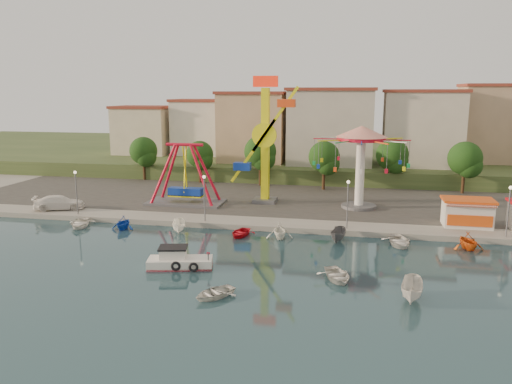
% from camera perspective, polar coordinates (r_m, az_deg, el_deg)
% --- Properties ---
extents(ground, '(200.00, 200.00, 0.00)m').
position_cam_1_polar(ground, '(43.69, -0.81, -8.85)').
color(ground, '#162D3D').
rests_on(ground, ground).
extents(quay_deck, '(200.00, 100.00, 0.60)m').
position_cam_1_polar(quay_deck, '(103.48, 6.55, 3.10)').
color(quay_deck, '#9E998E').
rests_on(quay_deck, ground).
extents(asphalt_pad, '(90.00, 28.00, 0.01)m').
position_cam_1_polar(asphalt_pad, '(72.06, 4.29, -0.25)').
color(asphalt_pad, '#4C4944').
rests_on(asphalt_pad, quay_deck).
extents(hill_terrace, '(200.00, 60.00, 3.00)m').
position_cam_1_polar(hill_terrace, '(108.26, 6.80, 4.10)').
color(hill_terrace, '#384C26').
rests_on(hill_terrace, ground).
extents(pirate_ship_ride, '(10.00, 5.00, 8.00)m').
position_cam_1_polar(pirate_ship_ride, '(65.89, -8.09, 1.92)').
color(pirate_ship_ride, '#59595E').
rests_on(pirate_ship_ride, quay_deck).
extents(kamikaze_tower, '(6.05, 3.10, 16.50)m').
position_cam_1_polar(kamikaze_tower, '(65.16, 1.30, 5.58)').
color(kamikaze_tower, '#59595E').
rests_on(kamikaze_tower, quay_deck).
extents(wave_swinger, '(11.60, 11.60, 10.40)m').
position_cam_1_polar(wave_swinger, '(63.59, 11.91, 4.91)').
color(wave_swinger, '#59595E').
rests_on(wave_swinger, quay_deck).
extents(booth_left, '(5.40, 3.78, 3.08)m').
position_cam_1_polar(booth_left, '(59.23, 23.00, -2.16)').
color(booth_left, white).
rests_on(booth_left, quay_deck).
extents(lamp_post_0, '(0.14, 0.14, 5.00)m').
position_cam_1_polar(lamp_post_0, '(63.50, -19.82, -0.19)').
color(lamp_post_0, '#59595E').
rests_on(lamp_post_0, quay_deck).
extents(lamp_post_1, '(0.14, 0.14, 5.00)m').
position_cam_1_polar(lamp_post_1, '(56.92, -5.90, -0.85)').
color(lamp_post_1, '#59595E').
rests_on(lamp_post_1, quay_deck).
extents(lamp_post_2, '(0.14, 0.14, 5.00)m').
position_cam_1_polar(lamp_post_2, '(54.39, 10.41, -1.56)').
color(lamp_post_2, '#59595E').
rests_on(lamp_post_2, quay_deck).
extents(lamp_post_3, '(0.14, 0.14, 5.00)m').
position_cam_1_polar(lamp_post_3, '(56.47, 26.87, -2.15)').
color(lamp_post_3, '#59595E').
rests_on(lamp_post_3, quay_deck).
extents(tree_0, '(4.60, 4.60, 7.19)m').
position_cam_1_polar(tree_0, '(85.05, -12.74, 4.61)').
color(tree_0, '#382314').
rests_on(tree_0, quay_deck).
extents(tree_1, '(4.35, 4.35, 6.80)m').
position_cam_1_polar(tree_1, '(80.82, -6.44, 4.28)').
color(tree_1, '#382314').
rests_on(tree_1, quay_deck).
extents(tree_2, '(5.02, 5.02, 7.85)m').
position_cam_1_polar(tree_2, '(77.82, 0.49, 4.61)').
color(tree_2, '#382314').
rests_on(tree_2, quay_deck).
extents(tree_3, '(4.68, 4.68, 7.32)m').
position_cam_1_polar(tree_3, '(75.16, 7.80, 3.99)').
color(tree_3, '#382314').
rests_on(tree_3, quay_deck).
extents(tree_4, '(4.86, 4.86, 7.60)m').
position_cam_1_polar(tree_4, '(78.13, 15.31, 4.11)').
color(tree_4, '#382314').
rests_on(tree_4, quay_deck).
extents(tree_5, '(4.83, 4.83, 7.54)m').
position_cam_1_polar(tree_5, '(77.66, 22.78, 3.55)').
color(tree_5, '#382314').
rests_on(tree_5, quay_deck).
extents(building_0, '(9.26, 9.53, 11.87)m').
position_cam_1_polar(building_0, '(96.07, -14.65, 7.35)').
color(building_0, beige).
rests_on(building_0, hill_terrace).
extents(building_1, '(12.33, 9.01, 8.63)m').
position_cam_1_polar(building_1, '(96.57, -6.73, 6.69)').
color(building_1, silver).
rests_on(building_1, hill_terrace).
extents(building_2, '(11.95, 9.28, 11.23)m').
position_cam_1_polar(building_2, '(93.77, 1.08, 7.43)').
color(building_2, tan).
rests_on(building_2, hill_terrace).
extents(building_3, '(12.59, 10.50, 9.20)m').
position_cam_1_polar(building_3, '(89.21, 9.50, 6.41)').
color(building_3, beige).
rests_on(building_3, hill_terrace).
extents(building_4, '(10.75, 9.23, 9.24)m').
position_cam_1_polar(building_4, '(93.11, 17.94, 6.24)').
color(building_4, beige).
rests_on(building_4, hill_terrace).
extents(building_5, '(12.77, 10.96, 11.21)m').
position_cam_1_polar(building_5, '(93.62, 26.25, 6.25)').
color(building_5, tan).
rests_on(building_5, hill_terrace).
extents(cabin_motorboat, '(5.92, 3.35, 1.97)m').
position_cam_1_polar(cabin_motorboat, '(44.58, -8.82, -7.85)').
color(cabin_motorboat, white).
rests_on(cabin_motorboat, ground).
extents(rowboat_a, '(3.93, 4.55, 0.79)m').
position_cam_1_polar(rowboat_a, '(41.82, 9.25, -9.38)').
color(rowboat_a, silver).
rests_on(rowboat_a, ground).
extents(rowboat_b, '(3.98, 4.18, 0.71)m').
position_cam_1_polar(rowboat_b, '(38.19, -4.81, -11.40)').
color(rowboat_b, silver).
rests_on(rowboat_b, ground).
extents(skiff, '(2.15, 4.27, 1.58)m').
position_cam_1_polar(skiff, '(39.08, 17.43, -10.68)').
color(skiff, silver).
rests_on(skiff, ground).
extents(van, '(6.54, 4.69, 1.76)m').
position_cam_1_polar(van, '(67.18, -21.56, -1.12)').
color(van, white).
rests_on(van, quay_deck).
extents(moored_boat_0, '(4.10, 4.87, 0.86)m').
position_cam_1_polar(moored_boat_0, '(60.33, -19.48, -3.36)').
color(moored_boat_0, white).
rests_on(moored_boat_0, ground).
extents(moored_boat_1, '(2.58, 2.97, 1.53)m').
position_cam_1_polar(moored_boat_1, '(57.73, -14.96, -3.39)').
color(moored_boat_1, blue).
rests_on(moored_boat_1, ground).
extents(moored_boat_2, '(2.38, 3.84, 1.39)m').
position_cam_1_polar(moored_boat_2, '(55.17, -8.80, -3.90)').
color(moored_boat_2, white).
rests_on(moored_boat_2, ground).
extents(moored_boat_3, '(3.01, 3.84, 0.73)m').
position_cam_1_polar(moored_boat_3, '(53.32, -1.81, -4.68)').
color(moored_boat_3, red).
rests_on(moored_boat_3, ground).
extents(moored_boat_4, '(3.47, 3.80, 1.70)m').
position_cam_1_polar(moored_boat_4, '(52.40, 2.71, -4.42)').
color(moored_boat_4, white).
rests_on(moored_boat_4, ground).
extents(moored_boat_5, '(1.91, 3.80, 1.40)m').
position_cam_1_polar(moored_boat_5, '(51.91, 9.40, -4.89)').
color(moored_boat_5, '#58575C').
rests_on(moored_boat_5, ground).
extents(moored_boat_6, '(3.71, 4.70, 0.88)m').
position_cam_1_polar(moored_boat_6, '(52.15, 16.02, -5.41)').
color(moored_boat_6, silver).
rests_on(moored_boat_6, ground).
extents(moored_boat_7, '(3.61, 3.93, 1.73)m').
position_cam_1_polar(moored_boat_7, '(52.98, 23.09, -5.15)').
color(moored_boat_7, '#DD5713').
rests_on(moored_boat_7, ground).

